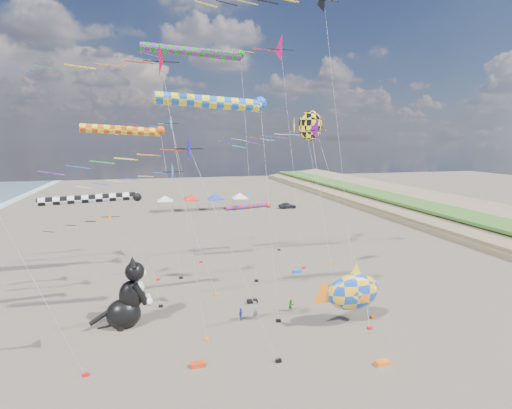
{
  "coord_description": "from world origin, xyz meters",
  "views": [
    {
      "loc": [
        -8.02,
        -19.46,
        14.35
      ],
      "look_at": [
        0.08,
        12.0,
        8.97
      ],
      "focal_mm": 28.0,
      "sensor_mm": 36.0,
      "label": 1
    }
  ],
  "objects_px": {
    "person_adult": "(256,311)",
    "child_blue": "(241,314)",
    "fish_inflatable": "(352,292)",
    "cat_inflatable": "(126,293)",
    "parked_car": "(287,205)",
    "child_green": "(291,306)"
  },
  "relations": [
    {
      "from": "cat_inflatable",
      "to": "child_green",
      "type": "bearing_deg",
      "value": -11.16
    },
    {
      "from": "fish_inflatable",
      "to": "person_adult",
      "type": "xyz_separation_m",
      "value": [
        -6.97,
        2.74,
        -1.96
      ]
    },
    {
      "from": "fish_inflatable",
      "to": "parked_car",
      "type": "bearing_deg",
      "value": 76.51
    },
    {
      "from": "parked_car",
      "to": "fish_inflatable",
      "type": "bearing_deg",
      "value": 167.56
    },
    {
      "from": "cat_inflatable",
      "to": "person_adult",
      "type": "relative_size",
      "value": 3.43
    },
    {
      "from": "fish_inflatable",
      "to": "child_green",
      "type": "height_order",
      "value": "fish_inflatable"
    },
    {
      "from": "child_green",
      "to": "child_blue",
      "type": "relative_size",
      "value": 1.05
    },
    {
      "from": "child_green",
      "to": "cat_inflatable",
      "type": "bearing_deg",
      "value": 171.93
    },
    {
      "from": "person_adult",
      "to": "child_blue",
      "type": "bearing_deg",
      "value": 127.27
    },
    {
      "from": "person_adult",
      "to": "parked_car",
      "type": "height_order",
      "value": "person_adult"
    },
    {
      "from": "person_adult",
      "to": "child_blue",
      "type": "relative_size",
      "value": 1.55
    },
    {
      "from": "fish_inflatable",
      "to": "person_adult",
      "type": "bearing_deg",
      "value": 158.52
    },
    {
      "from": "cat_inflatable",
      "to": "parked_car",
      "type": "xyz_separation_m",
      "value": [
        29.06,
        46.86,
        -2.06
      ]
    },
    {
      "from": "child_green",
      "to": "child_blue",
      "type": "xyz_separation_m",
      "value": [
        -4.44,
        -0.5,
        -0.03
      ]
    },
    {
      "from": "fish_inflatable",
      "to": "parked_car",
      "type": "xyz_separation_m",
      "value": [
        12.26,
        51.13,
        -2.12
      ]
    },
    {
      "from": "cat_inflatable",
      "to": "parked_car",
      "type": "distance_m",
      "value": 55.18
    },
    {
      "from": "cat_inflatable",
      "to": "person_adult",
      "type": "xyz_separation_m",
      "value": [
        9.83,
        -1.52,
        -1.9
      ]
    },
    {
      "from": "child_blue",
      "to": "parked_car",
      "type": "xyz_separation_m",
      "value": [
        20.39,
        48.12,
        0.12
      ]
    },
    {
      "from": "cat_inflatable",
      "to": "child_blue",
      "type": "relative_size",
      "value": 5.31
    },
    {
      "from": "fish_inflatable",
      "to": "child_green",
      "type": "xyz_separation_m",
      "value": [
        -3.69,
        3.5,
        -2.22
      ]
    },
    {
      "from": "cat_inflatable",
      "to": "parked_car",
      "type": "relative_size",
      "value": 1.47
    },
    {
      "from": "person_adult",
      "to": "child_blue",
      "type": "height_order",
      "value": "person_adult"
    }
  ]
}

